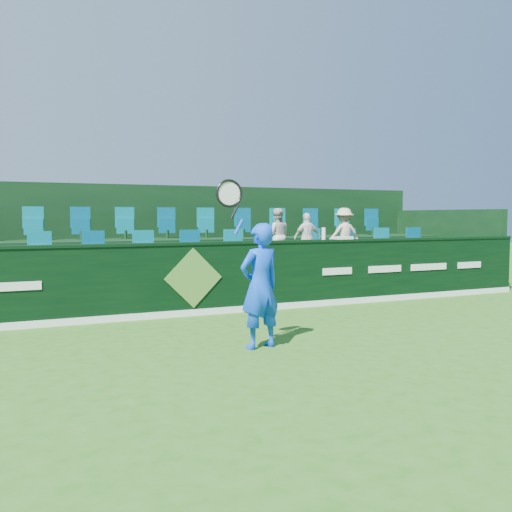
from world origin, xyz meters
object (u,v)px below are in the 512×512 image
tennis_player (260,285)px  towel (343,238)px  drinks_bottle (324,234)px  spectator_middle (307,238)px  spectator_right (344,234)px  spectator_left (277,236)px

tennis_player → towel: bearing=41.7°
tennis_player → drinks_bottle: (2.80, 2.91, 0.59)m
spectator_middle → towel: (0.21, -1.12, 0.03)m
tennis_player → drinks_bottle: tennis_player is taller
spectator_middle → spectator_right: bearing=-176.7°
spectator_left → spectator_right: (1.74, 0.00, 0.01)m
towel → spectator_middle: bearing=100.7°
tennis_player → spectator_left: size_ratio=1.99×
tennis_player → spectator_middle: tennis_player is taller
towel → drinks_bottle: 0.48m
spectator_left → towel: 1.49m
spectator_left → spectator_middle: bearing=-161.9°
spectator_middle → drinks_bottle: (-0.26, -1.12, 0.12)m
spectator_left → spectator_right: 1.74m
tennis_player → spectator_right: (4.04, 4.03, 0.53)m
drinks_bottle → spectator_left: bearing=114.3°
spectator_middle → drinks_bottle: bearing=80.3°
spectator_left → drinks_bottle: size_ratio=4.86×
tennis_player → spectator_left: 4.67m
tennis_player → spectator_left: tennis_player is taller
spectator_left → spectator_middle: spectator_left is taller
spectator_right → spectator_left: bearing=5.0°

